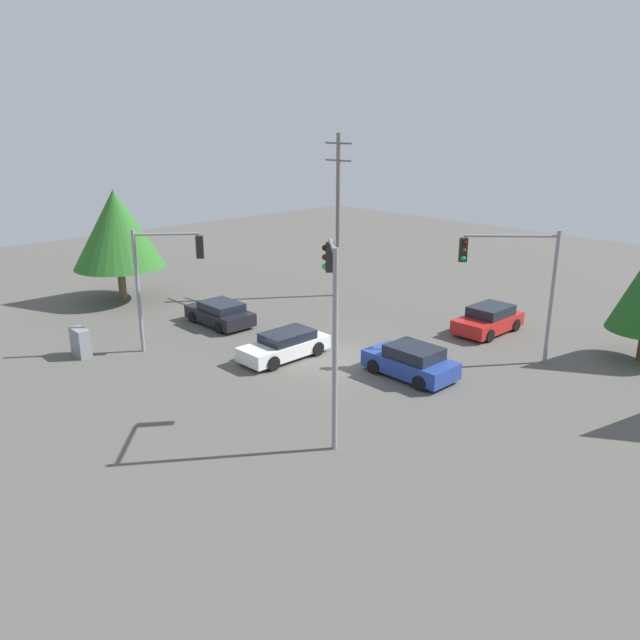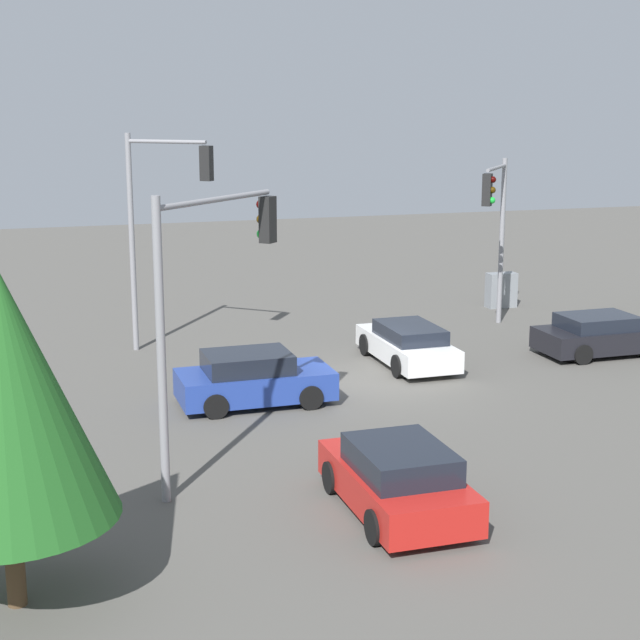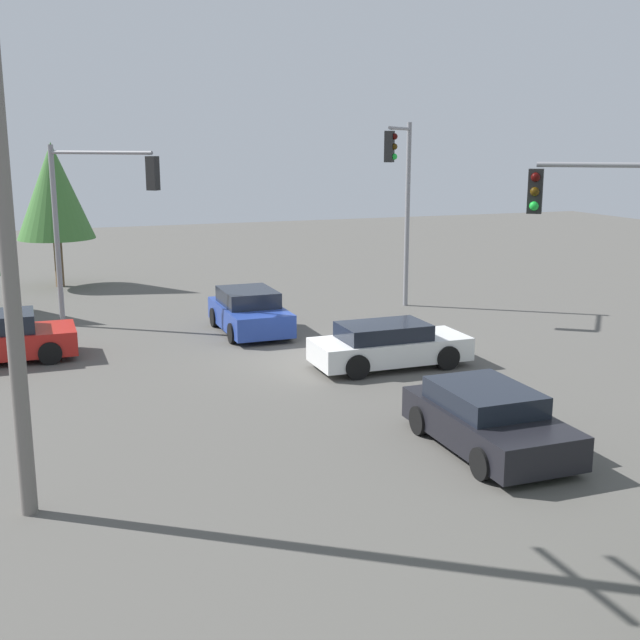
{
  "view_description": "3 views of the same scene",
  "coord_description": "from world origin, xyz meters",
  "px_view_note": "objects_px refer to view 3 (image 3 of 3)",
  "views": [
    {
      "loc": [
        -19.2,
        19.26,
        10.63
      ],
      "look_at": [
        1.26,
        -0.07,
        1.66
      ],
      "focal_mm": 35.0,
      "sensor_mm": 36.0,
      "label": 1
    },
    {
      "loc": [
        -9.42,
        -25.29,
        7.82
      ],
      "look_at": [
        -1.43,
        -0.11,
        1.97
      ],
      "focal_mm": 55.0,
      "sensor_mm": 36.0,
      "label": 2
    },
    {
      "loc": [
        21.7,
        -7.82,
        6.2
      ],
      "look_at": [
        0.62,
        -0.0,
        1.21
      ],
      "focal_mm": 45.0,
      "sensor_mm": 36.0,
      "label": 3
    }
  ],
  "objects_px": {
    "sedan_red": "(0,338)",
    "traffic_signal_cross": "(94,204)",
    "sedan_white": "(389,345)",
    "sedan_dark": "(488,419)",
    "sedan_blue": "(249,312)",
    "traffic_signal_main": "(610,237)",
    "traffic_signal_aux": "(401,186)"
  },
  "relations": [
    {
      "from": "sedan_red",
      "to": "traffic_signal_cross",
      "type": "xyz_separation_m",
      "value": [
        -3.02,
        3.11,
        3.55
      ]
    },
    {
      "from": "sedan_white",
      "to": "traffic_signal_cross",
      "type": "height_order",
      "value": "traffic_signal_cross"
    },
    {
      "from": "sedan_red",
      "to": "sedan_dark",
      "type": "relative_size",
      "value": 0.99
    },
    {
      "from": "sedan_white",
      "to": "sedan_blue",
      "type": "xyz_separation_m",
      "value": [
        -5.47,
        -2.54,
        0.06
      ]
    },
    {
      "from": "sedan_blue",
      "to": "traffic_signal_main",
      "type": "xyz_separation_m",
      "value": [
        10.14,
        5.96,
        3.36
      ]
    },
    {
      "from": "sedan_dark",
      "to": "sedan_blue",
      "type": "xyz_separation_m",
      "value": [
        -11.81,
        -1.81,
        0.05
      ]
    },
    {
      "from": "traffic_signal_main",
      "to": "traffic_signal_cross",
      "type": "bearing_deg",
      "value": -10.63
    },
    {
      "from": "sedan_red",
      "to": "sedan_blue",
      "type": "xyz_separation_m",
      "value": [
        -0.98,
        7.72,
        0.0
      ]
    },
    {
      "from": "sedan_white",
      "to": "sedan_red",
      "type": "bearing_deg",
      "value": -113.61
    },
    {
      "from": "sedan_red",
      "to": "traffic_signal_main",
      "type": "xyz_separation_m",
      "value": [
        9.15,
        13.68,
        3.36
      ]
    },
    {
      "from": "sedan_blue",
      "to": "traffic_signal_cross",
      "type": "xyz_separation_m",
      "value": [
        -2.04,
        -4.61,
        3.55
      ]
    },
    {
      "from": "sedan_dark",
      "to": "traffic_signal_aux",
      "type": "bearing_deg",
      "value": -108.36
    },
    {
      "from": "sedan_blue",
      "to": "traffic_signal_cross",
      "type": "height_order",
      "value": "traffic_signal_cross"
    },
    {
      "from": "sedan_dark",
      "to": "traffic_signal_cross",
      "type": "xyz_separation_m",
      "value": [
        -13.84,
        -6.42,
        3.6
      ]
    },
    {
      "from": "sedan_red",
      "to": "traffic_signal_main",
      "type": "height_order",
      "value": "traffic_signal_main"
    },
    {
      "from": "sedan_white",
      "to": "traffic_signal_main",
      "type": "relative_size",
      "value": 0.74
    },
    {
      "from": "sedan_red",
      "to": "traffic_signal_main",
      "type": "bearing_deg",
      "value": 56.22
    },
    {
      "from": "sedan_white",
      "to": "sedan_blue",
      "type": "distance_m",
      "value": 6.03
    },
    {
      "from": "sedan_red",
      "to": "sedan_white",
      "type": "bearing_deg",
      "value": 66.39
    },
    {
      "from": "sedan_dark",
      "to": "traffic_signal_main",
      "type": "xyz_separation_m",
      "value": [
        -1.67,
        4.15,
        3.41
      ]
    },
    {
      "from": "sedan_red",
      "to": "traffic_signal_main",
      "type": "distance_m",
      "value": 16.8
    },
    {
      "from": "sedan_red",
      "to": "sedan_dark",
      "type": "xyz_separation_m",
      "value": [
        10.82,
        9.53,
        -0.05
      ]
    },
    {
      "from": "sedan_red",
      "to": "sedan_blue",
      "type": "bearing_deg",
      "value": 97.27
    },
    {
      "from": "sedan_dark",
      "to": "traffic_signal_aux",
      "type": "distance_m",
      "value": 14.5
    },
    {
      "from": "sedan_red",
      "to": "traffic_signal_aux",
      "type": "relative_size",
      "value": 0.59
    },
    {
      "from": "sedan_white",
      "to": "traffic_signal_main",
      "type": "height_order",
      "value": "traffic_signal_main"
    },
    {
      "from": "sedan_white",
      "to": "sedan_dark",
      "type": "relative_size",
      "value": 1.07
    },
    {
      "from": "sedan_white",
      "to": "sedan_blue",
      "type": "height_order",
      "value": "sedan_blue"
    },
    {
      "from": "traffic_signal_cross",
      "to": "traffic_signal_aux",
      "type": "height_order",
      "value": "traffic_signal_aux"
    },
    {
      "from": "traffic_signal_aux",
      "to": "sedan_blue",
      "type": "bearing_deg",
      "value": -36.75
    },
    {
      "from": "traffic_signal_cross",
      "to": "traffic_signal_main",
      "type": "bearing_deg",
      "value": -3.6
    },
    {
      "from": "traffic_signal_main",
      "to": "traffic_signal_cross",
      "type": "relative_size",
      "value": 0.97
    }
  ]
}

